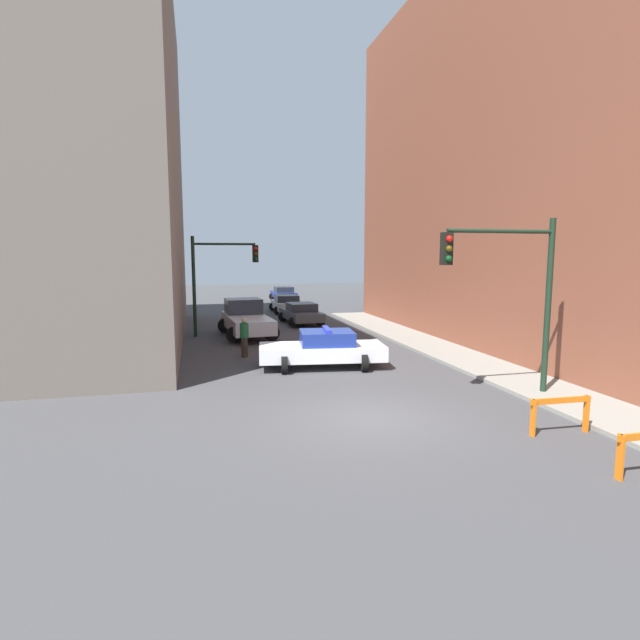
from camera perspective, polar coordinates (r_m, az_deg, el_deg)
ground_plane at (r=13.40m, az=5.62°, el=-11.09°), size 120.00×120.00×0.00m
sidewalk_right at (r=16.45m, az=26.64°, el=-8.11°), size 2.40×44.00×0.12m
building_corner_left at (r=27.45m, az=-31.40°, el=16.07°), size 14.00×20.00×17.71m
building_right at (r=27.09m, az=28.44°, el=16.73°), size 12.00×28.00×18.03m
traffic_light_near at (r=15.62m, az=21.41°, el=4.30°), size 3.64×0.35×5.20m
traffic_light_far at (r=26.59m, az=-11.89°, el=5.48°), size 3.44×0.35×5.20m
police_car at (r=18.88m, az=0.36°, el=-3.30°), size 4.90×2.75×1.52m
white_truck at (r=26.45m, az=-8.44°, el=0.13°), size 2.90×5.53×1.90m
parked_car_near at (r=30.76m, az=-2.17°, el=0.80°), size 2.45×4.40×1.31m
parked_car_mid at (r=36.78m, az=-3.85°, el=1.89°), size 2.34×4.34×1.31m
parked_car_far at (r=46.30m, az=-4.19°, el=3.04°), size 2.33×4.33×1.31m
pedestrian_crossing at (r=21.01m, az=-8.65°, el=-1.90°), size 0.42×0.42×1.66m
barrier_mid at (r=13.32m, az=25.78°, el=-9.15°), size 1.60×0.21×0.90m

